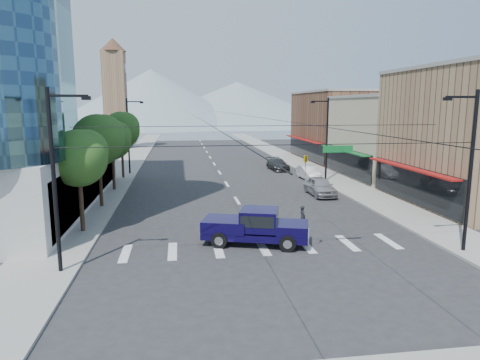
{
  "coord_description": "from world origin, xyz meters",
  "views": [
    {
      "loc": [
        -4.89,
        -21.98,
        8.16
      ],
      "look_at": [
        -0.7,
        7.27,
        3.0
      ],
      "focal_mm": 32.0,
      "sensor_mm": 36.0,
      "label": 1
    }
  ],
  "objects_px": {
    "pickup_truck": "(255,226)",
    "pedestrian": "(303,217)",
    "parked_car_near": "(320,186)",
    "parked_car_mid": "(308,173)",
    "parked_car_far": "(278,164)"
  },
  "relations": [
    {
      "from": "pickup_truck",
      "to": "pedestrian",
      "type": "bearing_deg",
      "value": 53.13
    },
    {
      "from": "parked_car_near",
      "to": "parked_car_mid",
      "type": "relative_size",
      "value": 1.11
    },
    {
      "from": "parked_car_near",
      "to": "parked_car_far",
      "type": "xyz_separation_m",
      "value": [
        -0.25,
        15.96,
        -0.12
      ]
    },
    {
      "from": "pedestrian",
      "to": "parked_car_near",
      "type": "distance_m",
      "value": 11.3
    },
    {
      "from": "parked_car_mid",
      "to": "parked_car_far",
      "type": "height_order",
      "value": "parked_car_mid"
    },
    {
      "from": "pedestrian",
      "to": "parked_car_mid",
      "type": "bearing_deg",
      "value": -27.78
    },
    {
      "from": "parked_car_near",
      "to": "parked_car_mid",
      "type": "height_order",
      "value": "parked_car_near"
    },
    {
      "from": "pedestrian",
      "to": "parked_car_mid",
      "type": "height_order",
      "value": "pedestrian"
    },
    {
      "from": "parked_car_near",
      "to": "parked_car_far",
      "type": "height_order",
      "value": "parked_car_near"
    },
    {
      "from": "pedestrian",
      "to": "parked_car_near",
      "type": "height_order",
      "value": "parked_car_near"
    },
    {
      "from": "parked_car_far",
      "to": "pickup_truck",
      "type": "bearing_deg",
      "value": -109.72
    },
    {
      "from": "pickup_truck",
      "to": "parked_car_mid",
      "type": "height_order",
      "value": "pickup_truck"
    },
    {
      "from": "parked_car_mid",
      "to": "parked_car_near",
      "type": "bearing_deg",
      "value": -102.87
    },
    {
      "from": "pedestrian",
      "to": "pickup_truck",
      "type": "bearing_deg",
      "value": 116.45
    },
    {
      "from": "parked_car_near",
      "to": "parked_car_far",
      "type": "bearing_deg",
      "value": 90.4
    }
  ]
}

